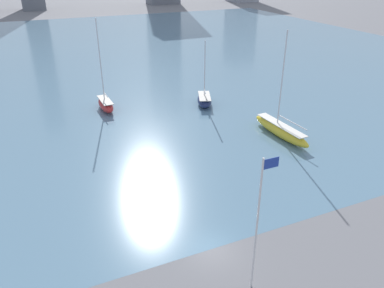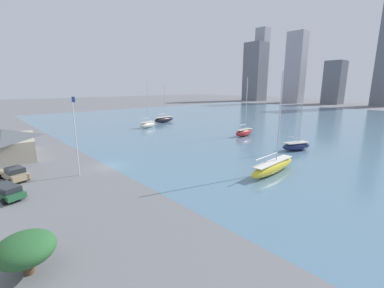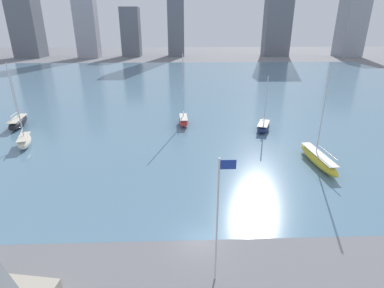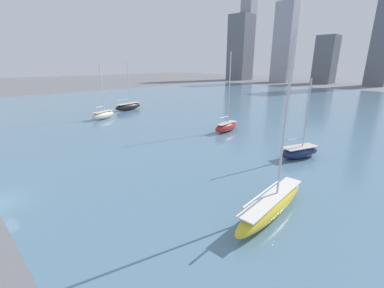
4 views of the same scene
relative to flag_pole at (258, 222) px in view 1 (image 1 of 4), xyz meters
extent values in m
plane|color=slate|center=(-1.06, 4.66, -5.86)|extent=(500.00, 500.00, 0.00)
cube|color=slate|center=(-1.06, 74.66, -5.85)|extent=(180.00, 140.00, 0.00)
cylinder|color=silver|center=(-0.06, 0.00, -0.48)|extent=(0.14, 0.14, 10.75)
cube|color=#1E3899|center=(0.56, 0.00, 4.39)|extent=(1.10, 0.03, 0.70)
ellipsoid|color=yellow|center=(17.15, 20.47, -4.99)|extent=(2.26, 10.87, 1.73)
cube|color=silver|center=(17.15, 20.47, -4.18)|extent=(1.86, 8.91, 0.10)
cube|color=#2D2D33|center=(17.15, 20.47, -5.46)|extent=(0.26, 1.95, 0.78)
cylinder|color=silver|center=(17.11, 21.28, 1.93)|extent=(0.18, 0.18, 12.11)
cylinder|color=silver|center=(17.25, 18.51, -3.03)|extent=(0.42, 5.55, 0.14)
ellipsoid|color=#B72828|center=(-2.23, 39.63, -5.00)|extent=(2.01, 6.21, 1.71)
cube|color=#BCB7AD|center=(-2.23, 39.63, -4.19)|extent=(1.65, 5.09, 0.10)
cube|color=#2D2D33|center=(-2.23, 39.63, -5.47)|extent=(0.19, 1.11, 0.77)
cylinder|color=silver|center=(-2.24, 40.09, 1.96)|extent=(0.18, 0.18, 12.19)
cylinder|color=silver|center=(-2.20, 38.82, -3.04)|extent=(0.22, 2.55, 0.14)
ellipsoid|color=#19234C|center=(13.02, 35.52, -5.08)|extent=(4.32, 6.44, 1.55)
cube|color=#BCB7AD|center=(13.02, 35.52, -4.36)|extent=(3.54, 5.28, 0.10)
cube|color=#2D2D33|center=(13.02, 35.52, -5.50)|extent=(0.55, 1.07, 0.70)
cylinder|color=silver|center=(13.19, 35.94, 0.05)|extent=(0.18, 0.18, 8.71)
cylinder|color=silver|center=(12.69, 34.68, -3.21)|extent=(1.14, 2.57, 0.14)
camera|label=1|loc=(-12.04, -16.46, 15.80)|focal=35.00mm
camera|label=2|loc=(35.04, -10.73, 6.06)|focal=24.00mm
camera|label=3|loc=(-2.58, -18.31, 13.34)|focal=28.00mm
camera|label=4|loc=(25.54, 2.75, 6.12)|focal=24.00mm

